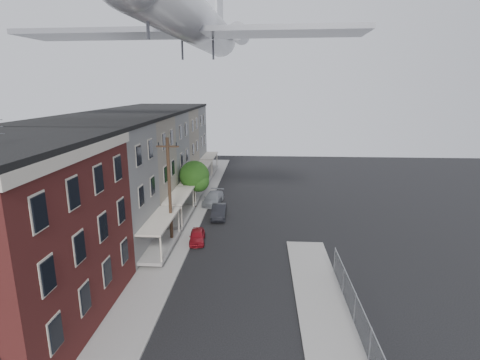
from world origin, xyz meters
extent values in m
cube|color=gray|center=(-5.50, 24.00, 0.06)|extent=(3.00, 62.00, 0.12)
cube|color=gray|center=(5.50, 6.00, 0.06)|extent=(3.00, 26.00, 0.12)
cube|color=gray|center=(-4.05, 24.00, 0.07)|extent=(0.15, 62.00, 0.14)
cube|color=gray|center=(4.05, 6.00, 0.07)|extent=(0.15, 26.00, 0.14)
cube|color=beige|center=(-6.92, 7.00, 9.70)|extent=(0.16, 12.20, 0.60)
cube|color=slate|center=(-12.00, 16.50, 5.00)|extent=(10.00, 7.00, 10.00)
cube|color=black|center=(-12.00, 16.50, 10.15)|extent=(10.25, 7.00, 0.30)
cube|color=gray|center=(-6.10, 16.50, 0.55)|extent=(1.80, 6.40, 0.25)
cube|color=beige|center=(-6.10, 16.50, 2.75)|extent=(1.90, 6.50, 0.15)
cube|color=gray|center=(-12.00, 23.50, 5.00)|extent=(10.00, 7.00, 10.00)
cube|color=black|center=(-12.00, 23.50, 10.15)|extent=(10.25, 7.00, 0.30)
cube|color=gray|center=(-6.10, 23.50, 0.55)|extent=(1.80, 6.40, 0.25)
cube|color=beige|center=(-6.10, 23.50, 2.75)|extent=(1.90, 6.50, 0.15)
cube|color=slate|center=(-12.00, 30.50, 5.00)|extent=(10.00, 7.00, 10.00)
cube|color=black|center=(-12.00, 30.50, 10.15)|extent=(10.25, 7.00, 0.30)
cube|color=gray|center=(-6.10, 30.50, 0.55)|extent=(1.80, 6.40, 0.25)
cube|color=beige|center=(-6.10, 30.50, 2.75)|extent=(1.90, 6.50, 0.15)
cube|color=gray|center=(-12.00, 37.50, 5.00)|extent=(10.00, 7.00, 10.00)
cube|color=black|center=(-12.00, 37.50, 10.15)|extent=(10.25, 7.00, 0.30)
cube|color=gray|center=(-6.10, 37.50, 0.55)|extent=(1.80, 6.40, 0.25)
cube|color=beige|center=(-6.10, 37.50, 2.75)|extent=(1.90, 6.50, 0.15)
cube|color=slate|center=(-12.00, 44.50, 5.00)|extent=(10.00, 7.00, 10.00)
cube|color=black|center=(-12.00, 44.50, 10.15)|extent=(10.25, 7.00, 0.30)
cube|color=gray|center=(-6.10, 44.50, 0.55)|extent=(1.80, 6.40, 0.25)
cube|color=beige|center=(-6.10, 44.50, 2.75)|extent=(1.90, 6.50, 0.15)
cylinder|color=gray|center=(7.00, 5.00, 0.95)|extent=(0.06, 0.06, 1.90)
cylinder|color=gray|center=(7.00, 8.00, 0.95)|extent=(0.06, 0.06, 1.90)
cylinder|color=gray|center=(7.00, 11.00, 0.95)|extent=(0.06, 0.06, 1.90)
cylinder|color=gray|center=(7.00, 14.00, 0.95)|extent=(0.06, 0.06, 1.90)
cube|color=gray|center=(7.00, 5.00, 1.85)|extent=(0.04, 18.00, 0.04)
cube|color=gray|center=(7.00, 5.00, 0.95)|extent=(0.02, 18.00, 1.80)
cylinder|color=black|center=(-5.60, 18.00, 4.50)|extent=(0.26, 0.26, 9.00)
cube|color=black|center=(-5.60, 18.00, 8.30)|extent=(1.80, 0.12, 0.12)
cylinder|color=black|center=(-6.30, 18.00, 8.50)|extent=(0.08, 0.08, 0.25)
cylinder|color=black|center=(-4.90, 18.00, 8.50)|extent=(0.08, 0.08, 0.25)
cylinder|color=black|center=(-5.40, 28.00, 1.20)|extent=(0.24, 0.24, 2.40)
sphere|color=#174713|center=(-5.40, 28.00, 3.60)|extent=(3.20, 3.20, 3.20)
sphere|color=#174713|center=(-4.90, 27.70, 3.04)|extent=(2.24, 2.24, 2.24)
imported|color=maroon|center=(-3.60, 18.71, 0.54)|extent=(1.63, 3.28, 1.07)
imported|color=black|center=(-2.45, 24.94, 0.66)|extent=(1.58, 4.06, 1.32)
imported|color=gray|center=(-3.60, 29.44, 0.66)|extent=(2.31, 4.69, 1.31)
cylinder|color=silver|center=(-3.54, 19.73, 17.69)|extent=(4.61, 25.40, 3.37)
cone|color=silver|center=(-2.92, 32.35, 17.69)|extent=(3.52, 3.32, 3.37)
cube|color=#939399|center=(-3.62, 18.15, 16.63)|extent=(25.45, 5.66, 0.37)
cylinder|color=#939399|center=(-5.62, 28.79, 17.90)|extent=(1.89, 4.29, 1.68)
cylinder|color=#939399|center=(-0.58, 28.54, 17.90)|extent=(1.89, 4.29, 1.68)
cube|color=silver|center=(-2.94, 31.82, 20.63)|extent=(0.46, 4.01, 5.89)
cylinder|color=#515156|center=(-4.06, 9.22, 15.79)|extent=(0.17, 0.17, 1.26)
camera|label=1|loc=(1.75, -10.58, 12.82)|focal=28.00mm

